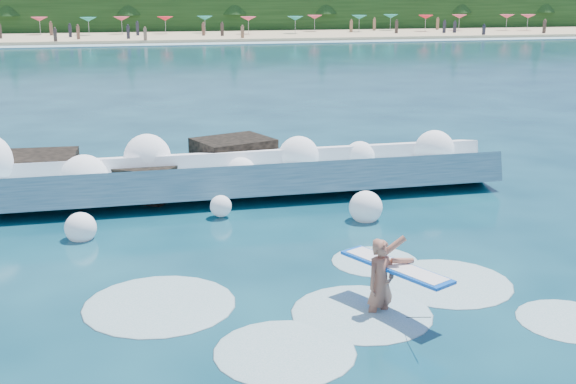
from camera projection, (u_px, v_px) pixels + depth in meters
name	position (u px, v px, depth m)	size (l,w,h in m)	color
ground	(236.00, 284.00, 13.80)	(200.00, 200.00, 0.00)	#072C3E
beach	(128.00, 37.00, 86.81)	(140.00, 20.00, 0.40)	tan
wet_band	(131.00, 45.00, 76.55)	(140.00, 5.00, 0.08)	silver
treeline	(125.00, 15.00, 95.56)	(140.00, 4.00, 5.00)	black
breaking_wave	(199.00, 179.00, 19.57)	(16.64, 2.65, 1.43)	teal
rock_cluster	(128.00, 174.00, 20.27)	(8.28, 3.49, 1.47)	black
surfer_with_board	(384.00, 280.00, 12.43)	(1.42, 2.82, 1.63)	#A9664F
wave_spray	(168.00, 166.00, 19.21)	(14.74, 4.83, 2.08)	white
surf_foam	(331.00, 305.00, 12.90)	(9.00, 5.41, 0.14)	silver
beach_umbrellas	(124.00, 19.00, 87.82)	(110.66, 6.64, 0.50)	#CF3D58
beachgoers	(69.00, 31.00, 83.42)	(106.79, 13.82, 1.93)	#3F332D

